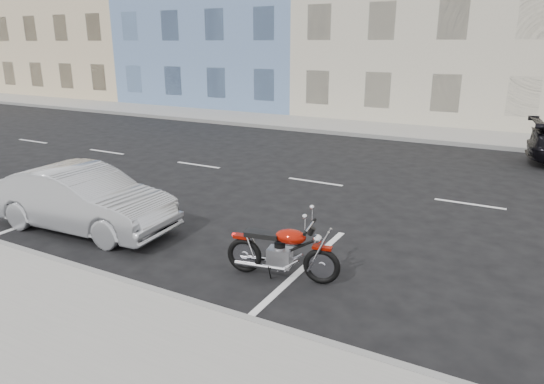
{
  "coord_description": "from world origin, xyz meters",
  "views": [
    {
      "loc": [
        3.13,
        -11.82,
        3.65
      ],
      "look_at": [
        -1.33,
        -3.69,
        0.8
      ],
      "focal_mm": 32.0,
      "sensor_mm": 36.0,
      "label": 1
    }
  ],
  "objects": [
    {
      "name": "curb_far",
      "position": [
        -5.0,
        7.0,
        0.08
      ],
      "size": [
        80.0,
        0.12,
        0.16
      ],
      "primitive_type": "cube",
      "color": "gray",
      "rests_on": "ground"
    },
    {
      "name": "bldg_far_west",
      "position": [
        -26.0,
        16.3,
        6.0
      ],
      "size": [
        12.0,
        12.0,
        12.0
      ],
      "primitive_type": "cube",
      "color": "#C9B38D",
      "rests_on": "ground"
    },
    {
      "name": "ground",
      "position": [
        0.0,
        0.0,
        0.0
      ],
      "size": [
        120.0,
        120.0,
        0.0
      ],
      "primitive_type": "plane",
      "color": "black",
      "rests_on": "ground"
    },
    {
      "name": "curb_near",
      "position": [
        -5.0,
        -7.0,
        0.08
      ],
      "size": [
        80.0,
        0.12,
        0.16
      ],
      "primitive_type": "cube",
      "color": "gray",
      "rests_on": "ground"
    },
    {
      "name": "sedan_silver",
      "position": [
        -4.68,
        -5.52,
        0.65
      ],
      "size": [
        4.01,
        1.62,
        1.29
      ],
      "primitive_type": "imported",
      "rotation": [
        0.0,
        0.0,
        1.63
      ],
      "color": "#A2A5AA",
      "rests_on": "ground"
    },
    {
      "name": "bldg_cream",
      "position": [
        -2.0,
        16.3,
        5.75
      ],
      "size": [
        12.0,
        12.0,
        11.5
      ],
      "primitive_type": "cube",
      "color": "#BDB59D",
      "rests_on": "ground"
    },
    {
      "name": "sidewalk_far",
      "position": [
        -5.0,
        8.7,
        0.07
      ],
      "size": [
        80.0,
        3.4,
        0.15
      ],
      "primitive_type": "cube",
      "color": "gray",
      "rests_on": "ground"
    },
    {
      "name": "motorcycle",
      "position": [
        0.5,
        -5.37,
        0.44
      ],
      "size": [
        1.89,
        0.69,
        0.96
      ],
      "rotation": [
        0.0,
        0.0,
        0.18
      ],
      "color": "black",
      "rests_on": "ground"
    }
  ]
}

